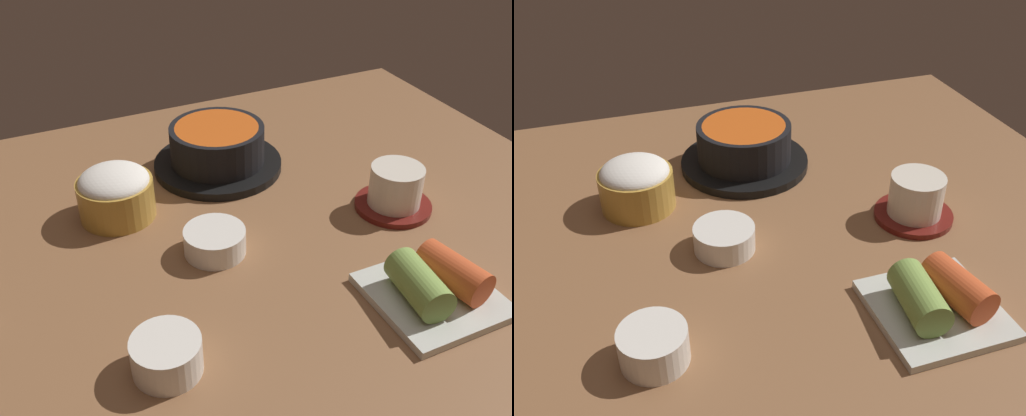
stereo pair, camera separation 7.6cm
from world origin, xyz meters
TOP-DOWN VIEW (x-y plane):
  - dining_table at (0.00, 0.00)cm, footprint 100.00×76.00cm
  - stone_pot at (3.42, 14.39)cm, footprint 19.13×19.13cm
  - rice_bowl at (-13.40, 8.38)cm, footprint 9.99×9.99cm
  - tea_cup_with_saucer at (20.76, -5.88)cm, footprint 10.36×10.36cm
  - banchan_cup_center at (-4.72, -4.49)cm, footprint 7.60×7.60cm
  - kimchi_plate at (13.80, -22.70)cm, footprint 13.32×13.32cm
  - side_bowl_near at (-15.80, -19.62)cm, footprint 6.95×6.95cm

SIDE VIEW (x-z plane):
  - dining_table at x=0.00cm, z-range 0.00..2.00cm
  - banchan_cup_center at x=-4.72cm, z-range 2.12..5.30cm
  - kimchi_plate at x=13.80cm, z-range 1.48..6.56cm
  - side_bowl_near at x=-15.80cm, z-range 2.13..5.98cm
  - tea_cup_with_saucer at x=20.76cm, z-range 1.77..8.03cm
  - stone_pot at x=3.42cm, z-range 1.81..8.62cm
  - rice_bowl at x=-13.40cm, z-range 2.08..9.13cm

